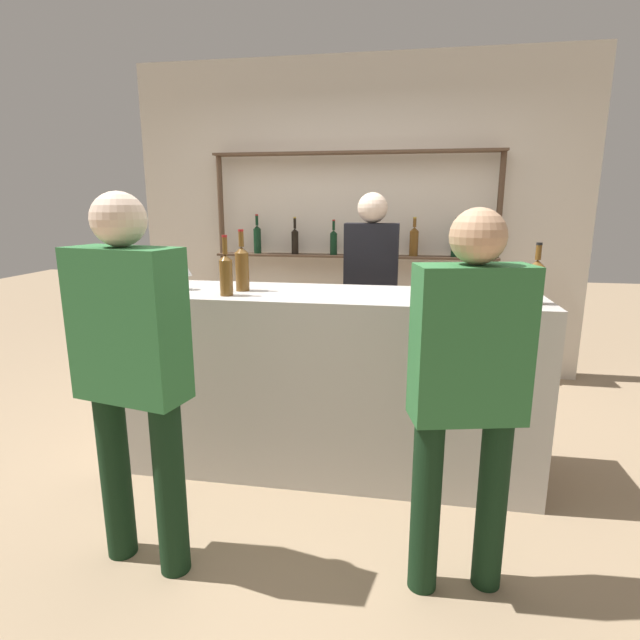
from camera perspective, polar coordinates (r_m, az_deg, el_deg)
ground_plane at (r=3.18m, az=0.00°, el=-16.07°), size 16.00×16.00×0.00m
bar_counter at (r=2.96m, az=0.00°, el=-7.04°), size 2.45×0.63×1.06m
back_wall at (r=4.68m, az=4.09°, el=11.25°), size 4.05×0.12×2.80m
back_shelf at (r=4.50m, az=4.01°, el=10.17°), size 2.51×0.18×1.99m
counter_bottle_0 at (r=2.79m, az=18.09°, el=5.21°), size 0.08×0.08×0.36m
counter_bottle_1 at (r=2.76m, az=-10.70°, el=5.28°), size 0.07×0.07×0.33m
counter_bottle_2 at (r=2.70m, az=23.44°, el=4.18°), size 0.07×0.07×0.30m
counter_bottle_3 at (r=2.90m, az=-8.90°, el=5.98°), size 0.08×0.08×0.35m
wine_glass at (r=3.00m, az=-15.12°, el=5.53°), size 0.07×0.07×0.16m
server_behind_counter at (r=3.67m, az=5.82°, el=4.05°), size 0.39×0.21×1.63m
customer_left at (r=2.16m, az=-20.75°, el=-4.43°), size 0.49×0.29×1.60m
customer_right at (r=1.98m, az=16.53°, el=-6.64°), size 0.45×0.28×1.54m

